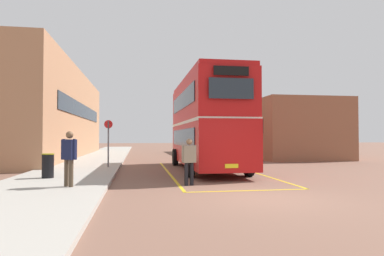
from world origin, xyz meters
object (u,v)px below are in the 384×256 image
(pedestrian_waiting_near, at_px, (69,154))
(litter_bin, at_px, (48,166))
(pedestrian_boarding, at_px, (189,158))
(double_decker_bus, at_px, (206,122))
(single_deck_bus, at_px, (203,138))
(bus_stop_sign, at_px, (108,139))

(pedestrian_waiting_near, height_order, litter_bin, pedestrian_waiting_near)
(pedestrian_waiting_near, bearing_deg, pedestrian_boarding, 8.65)
(litter_bin, bearing_deg, pedestrian_boarding, -20.07)
(double_decker_bus, height_order, single_deck_bus, double_decker_bus)
(double_decker_bus, xyz_separation_m, bus_stop_sign, (-5.10, 1.05, -0.87))
(single_deck_bus, height_order, litter_bin, single_deck_bus)
(double_decker_bus, relative_size, pedestrian_boarding, 5.85)
(single_deck_bus, bearing_deg, pedestrian_waiting_near, -110.62)
(double_decker_bus, height_order, bus_stop_sign, double_decker_bus)
(pedestrian_waiting_near, bearing_deg, single_deck_bus, 69.38)
(double_decker_bus, relative_size, litter_bin, 10.32)
(single_deck_bus, bearing_deg, pedestrian_boarding, -102.20)
(double_decker_bus, height_order, pedestrian_waiting_near, double_decker_bus)
(pedestrian_boarding, xyz_separation_m, litter_bin, (-5.28, 1.93, -0.35))
(litter_bin, bearing_deg, single_deck_bus, 64.40)
(litter_bin, relative_size, bus_stop_sign, 0.38)
(pedestrian_boarding, height_order, bus_stop_sign, bus_stop_sign)
(double_decker_bus, distance_m, litter_bin, 8.04)
(pedestrian_boarding, relative_size, bus_stop_sign, 0.67)
(single_deck_bus, xyz_separation_m, pedestrian_boarding, (-5.10, -23.60, -0.67))
(double_decker_bus, xyz_separation_m, pedestrian_waiting_near, (-5.74, -5.98, -1.33))
(pedestrian_boarding, bearing_deg, litter_bin, 159.93)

